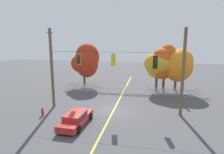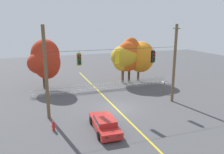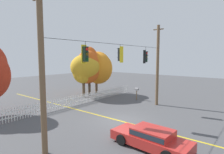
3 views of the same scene
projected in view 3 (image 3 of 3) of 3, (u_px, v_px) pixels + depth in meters
ground at (120, 121)px, 15.08m from camera, size 80.00×80.00×0.00m
lane_centerline_stripe at (120, 121)px, 15.08m from camera, size 0.16×36.00×0.01m
signal_support_span at (120, 68)px, 14.64m from camera, size 13.60×1.10×8.41m
traffic_signal_northbound_secondary at (85, 54)px, 11.72m from camera, size 0.43×0.38×1.38m
traffic_signal_northbound_primary at (120, 54)px, 14.52m from camera, size 0.43×0.38×1.39m
traffic_signal_westbound_side at (146, 57)px, 17.69m from camera, size 0.43×0.38×1.55m
white_picket_fence at (77, 100)px, 20.06m from camera, size 18.91×0.06×1.09m
autumn_maple_mid at (84, 68)px, 23.83m from camera, size 3.94×3.37×5.47m
autumn_oak_far_east at (88, 66)px, 24.52m from camera, size 3.93×3.15×6.51m
autumn_maple_far_west at (98, 67)px, 26.00m from camera, size 4.15×3.98×5.90m
parked_car at (151, 138)px, 10.48m from camera, size 1.99×4.60×1.15m
roadside_mailbox at (137, 90)px, 22.51m from camera, size 0.25×0.44×1.44m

